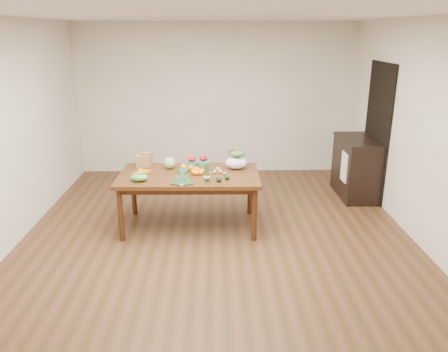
{
  "coord_description": "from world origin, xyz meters",
  "views": [
    {
      "loc": [
        -0.02,
        -4.95,
        2.52
      ],
      "look_at": [
        0.09,
        0.0,
        0.88
      ],
      "focal_mm": 35.0,
      "sensor_mm": 36.0,
      "label": 1
    }
  ],
  "objects_px": {
    "kale_bunch": "(182,177)",
    "salad_bag": "(236,160)",
    "cabbage": "(170,163)",
    "asparagus_bundle": "(207,172)",
    "dining_table": "(190,200)",
    "paper_bag": "(143,159)",
    "cabinet": "(356,167)",
    "mandarin_cluster": "(196,170)"
  },
  "relations": [
    {
      "from": "mandarin_cluster",
      "to": "kale_bunch",
      "type": "relative_size",
      "value": 0.45
    },
    {
      "from": "dining_table",
      "to": "mandarin_cluster",
      "type": "relative_size",
      "value": 10.16
    },
    {
      "from": "paper_bag",
      "to": "cabbage",
      "type": "relative_size",
      "value": 1.67
    },
    {
      "from": "cabinet",
      "to": "mandarin_cluster",
      "type": "relative_size",
      "value": 5.67
    },
    {
      "from": "cabinet",
      "to": "mandarin_cluster",
      "type": "height_order",
      "value": "cabinet"
    },
    {
      "from": "mandarin_cluster",
      "to": "salad_bag",
      "type": "distance_m",
      "value": 0.58
    },
    {
      "from": "kale_bunch",
      "to": "cabinet",
      "type": "bearing_deg",
      "value": 30.42
    },
    {
      "from": "paper_bag",
      "to": "cabbage",
      "type": "xyz_separation_m",
      "value": [
        0.38,
        -0.13,
        -0.01
      ]
    },
    {
      "from": "cabinet",
      "to": "paper_bag",
      "type": "relative_size",
      "value": 3.84
    },
    {
      "from": "cabbage",
      "to": "asparagus_bundle",
      "type": "height_order",
      "value": "asparagus_bundle"
    },
    {
      "from": "kale_bunch",
      "to": "asparagus_bundle",
      "type": "distance_m",
      "value": 0.31
    },
    {
      "from": "paper_bag",
      "to": "kale_bunch",
      "type": "distance_m",
      "value": 0.94
    },
    {
      "from": "cabbage",
      "to": "salad_bag",
      "type": "distance_m",
      "value": 0.9
    },
    {
      "from": "mandarin_cluster",
      "to": "kale_bunch",
      "type": "bearing_deg",
      "value": -114.7
    },
    {
      "from": "dining_table",
      "to": "paper_bag",
      "type": "xyz_separation_m",
      "value": [
        -0.65,
        0.36,
        0.47
      ]
    },
    {
      "from": "dining_table",
      "to": "cabinet",
      "type": "bearing_deg",
      "value": 24.56
    },
    {
      "from": "kale_bunch",
      "to": "salad_bag",
      "type": "bearing_deg",
      "value": 40.71
    },
    {
      "from": "mandarin_cluster",
      "to": "salad_bag",
      "type": "bearing_deg",
      "value": 23.4
    },
    {
      "from": "asparagus_bundle",
      "to": "kale_bunch",
      "type": "bearing_deg",
      "value": -171.23
    },
    {
      "from": "dining_table",
      "to": "salad_bag",
      "type": "xyz_separation_m",
      "value": [
        0.63,
        0.21,
        0.49
      ]
    },
    {
      "from": "dining_table",
      "to": "cabinet",
      "type": "distance_m",
      "value": 2.82
    },
    {
      "from": "dining_table",
      "to": "salad_bag",
      "type": "height_order",
      "value": "salad_bag"
    },
    {
      "from": "cabbage",
      "to": "kale_bunch",
      "type": "height_order",
      "value": "same"
    },
    {
      "from": "cabinet",
      "to": "cabbage",
      "type": "height_order",
      "value": "cabinet"
    },
    {
      "from": "cabinet",
      "to": "cabbage",
      "type": "distance_m",
      "value": 3.01
    },
    {
      "from": "mandarin_cluster",
      "to": "asparagus_bundle",
      "type": "xyz_separation_m",
      "value": [
        0.14,
        -0.31,
        0.07
      ]
    },
    {
      "from": "paper_bag",
      "to": "asparagus_bundle",
      "type": "distance_m",
      "value": 1.13
    },
    {
      "from": "dining_table",
      "to": "kale_bunch",
      "type": "height_order",
      "value": "kale_bunch"
    },
    {
      "from": "paper_bag",
      "to": "mandarin_cluster",
      "type": "xyz_separation_m",
      "value": [
        0.75,
        -0.38,
        -0.04
      ]
    },
    {
      "from": "cabinet",
      "to": "asparagus_bundle",
      "type": "xyz_separation_m",
      "value": [
        -2.34,
        -1.46,
        0.4
      ]
    },
    {
      "from": "dining_table",
      "to": "cabinet",
      "type": "relative_size",
      "value": 1.79
    },
    {
      "from": "paper_bag",
      "to": "asparagus_bundle",
      "type": "bearing_deg",
      "value": -37.8
    },
    {
      "from": "cabinet",
      "to": "mandarin_cluster",
      "type": "bearing_deg",
      "value": -155.09
    },
    {
      "from": "dining_table",
      "to": "asparagus_bundle",
      "type": "relative_size",
      "value": 7.31
    },
    {
      "from": "salad_bag",
      "to": "asparagus_bundle",
      "type": "bearing_deg",
      "value": -126.07
    },
    {
      "from": "kale_bunch",
      "to": "salad_bag",
      "type": "relative_size",
      "value": 1.32
    },
    {
      "from": "paper_bag",
      "to": "asparagus_bundle",
      "type": "xyz_separation_m",
      "value": [
        0.89,
        -0.69,
        0.03
      ]
    },
    {
      "from": "dining_table",
      "to": "salad_bag",
      "type": "distance_m",
      "value": 0.83
    },
    {
      "from": "paper_bag",
      "to": "dining_table",
      "type": "bearing_deg",
      "value": -29.26
    },
    {
      "from": "paper_bag",
      "to": "cabinet",
      "type": "bearing_deg",
      "value": 13.41
    },
    {
      "from": "asparagus_bundle",
      "to": "salad_bag",
      "type": "distance_m",
      "value": 0.66
    },
    {
      "from": "asparagus_bundle",
      "to": "mandarin_cluster",
      "type": "bearing_deg",
      "value": 115.55
    }
  ]
}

